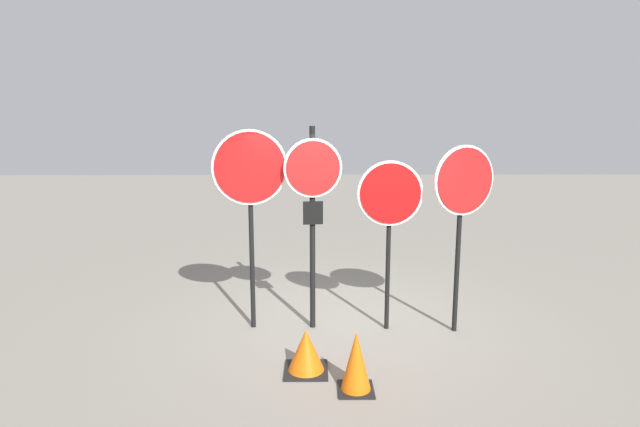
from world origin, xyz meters
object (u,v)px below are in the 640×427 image
Objects in this scene: stop_sign_3 at (463,194)px; traffic_cone_0 at (306,351)px; traffic_cone_1 at (356,362)px; stop_sign_1 at (313,192)px; stop_sign_0 at (250,181)px; stop_sign_2 at (390,205)px.

traffic_cone_0 is at bearing -173.50° from stop_sign_3.
stop_sign_1 is at bearing 105.63° from traffic_cone_1.
stop_sign_0 is 5.42× the size of traffic_cone_0.
traffic_cone_1 is (0.50, -0.40, 0.07)m from traffic_cone_0.
stop_sign_0 is 2.62m from stop_sign_3.
stop_sign_2 is at bearing -11.71° from stop_sign_1.
stop_sign_1 is at bearing 154.22° from stop_sign_3.
stop_sign_1 is 0.97m from stop_sign_2.
traffic_cone_1 is at bearing -62.02° from stop_sign_0.
stop_sign_1 is 5.50× the size of traffic_cone_0.
stop_sign_3 is (1.84, -0.14, -0.02)m from stop_sign_1.
stop_sign_3 is (2.61, -0.14, -0.14)m from stop_sign_0.
stop_sign_2 is 3.51× the size of traffic_cone_1.
traffic_cone_1 is at bearing -82.39° from stop_sign_1.
stop_sign_2 is at bearing 70.72° from traffic_cone_1.
stop_sign_1 reaches higher than stop_sign_3.
stop_sign_3 reaches higher than stop_sign_2.
traffic_cone_0 is at bearing -101.50° from stop_sign_1.
stop_sign_2 is (1.73, -0.06, -0.28)m from stop_sign_0.
stop_sign_3 is at bearing -12.31° from stop_sign_1.
traffic_cone_1 is at bearing -108.33° from stop_sign_2.
stop_sign_1 is 1.09× the size of stop_sign_3.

